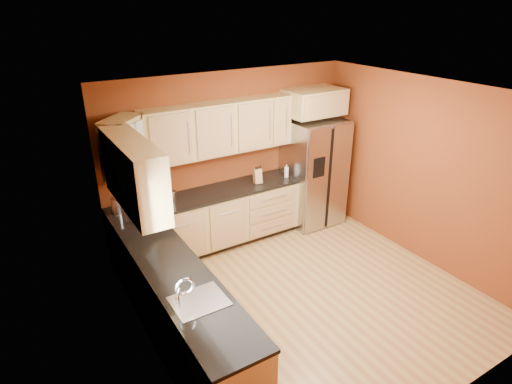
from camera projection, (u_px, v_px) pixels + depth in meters
floor at (305, 294)px, 5.58m from camera, size 4.00×4.00×0.00m
ceiling at (317, 94)px, 4.52m from camera, size 4.00×4.00×0.00m
wall_back at (230, 156)px, 6.61m from camera, size 4.00×0.04×2.60m
wall_front at (462, 295)px, 3.49m from camera, size 4.00×0.04×2.60m
wall_left at (146, 252)px, 4.10m from camera, size 0.04×4.00×2.60m
wall_right at (423, 172)px, 6.00m from camera, size 0.04×4.00×2.60m
base_cabinets_back at (209, 222)px, 6.46m from camera, size 2.90×0.60×0.88m
base_cabinets_left at (181, 312)px, 4.59m from camera, size 0.60×2.80×0.88m
countertop_back at (208, 195)px, 6.27m from camera, size 2.90×0.62×0.04m
countertop_left at (179, 277)px, 4.41m from camera, size 0.62×2.80×0.04m
upper_cabinets_back at (220, 128)px, 6.14m from camera, size 2.30×0.33×0.75m
upper_cabinets_left at (134, 174)px, 4.53m from camera, size 0.33×1.35×0.75m
corner_upper_cabinet at (124, 147)px, 5.34m from camera, size 0.67×0.67×0.75m
over_fridge_cabinet at (314, 102)px, 6.71m from camera, size 0.92×0.60×0.40m
refrigerator at (313, 172)px, 7.13m from camera, size 0.90×0.75×1.78m
window at (164, 253)px, 3.62m from camera, size 0.03×0.90×1.00m
sink_faucet at (198, 288)px, 3.95m from camera, size 0.50×0.42×0.30m
canister_left at (117, 206)px, 5.64m from camera, size 0.16×0.16×0.22m
canister_right at (172, 197)px, 5.95m from camera, size 0.11×0.11×0.18m
wine_bottle_a at (138, 198)px, 5.76m from camera, size 0.08×0.08×0.29m
wine_bottle_b at (148, 198)px, 5.75m from camera, size 0.08×0.08×0.31m
knife_block at (258, 176)px, 6.58m from camera, size 0.13×0.12×0.23m
soap_dispenser at (286, 171)px, 6.80m from camera, size 0.09×0.09×0.20m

